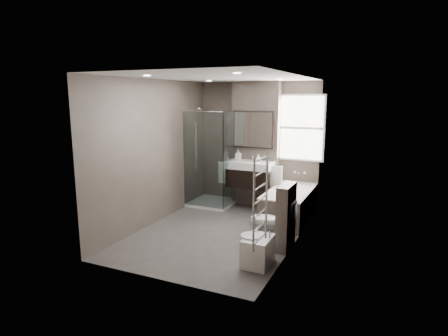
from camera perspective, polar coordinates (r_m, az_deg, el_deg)
The scene contains 15 objects.
room at distance 6.24m, azimuth -0.55°, elevation 1.67°, with size 2.70×3.90×2.70m.
vanity_pier at distance 7.87m, azimuth 4.88°, elevation 3.56°, with size 1.00×0.25×2.60m, color #514740.
vanity at distance 7.64m, azimuth 3.94°, elevation -0.91°, with size 0.95×0.47×0.66m.
mirror_cabinet at distance 7.68m, azimuth 4.51°, elevation 5.86°, with size 0.86×0.08×0.76m.
towel_left at distance 7.83m, azimuth 0.04°, elevation -0.74°, with size 0.24×0.06×0.44m, color silver.
towel_right at distance 7.45m, azimuth 7.93°, elevation -1.45°, with size 0.24×0.06×0.44m, color silver.
shower_enclosure at distance 7.91m, azimuth -1.39°, elevation -2.32°, with size 0.90×0.90×2.00m.
bathtub at distance 7.17m, azimuth 9.96°, elevation -5.33°, with size 0.75×1.60×0.57m.
window at distance 7.68m, azimuth 11.56°, elevation 6.01°, with size 0.98×0.06×1.33m.
toilet at distance 5.95m, azimuth 7.23°, elevation -8.23°, with size 0.40×0.71×0.72m, color white.
cistern_box at distance 5.80m, azimuth 9.41°, elevation -7.33°, with size 0.19×0.55×1.00m.
bidet at distance 5.30m, azimuth 5.14°, elevation -12.38°, with size 0.43×0.49×0.51m.
towel_radiator at distance 4.37m, azimuth 5.58°, elevation -4.83°, with size 0.03×0.49×1.10m.
soap_bottle_a at distance 7.69m, azimuth 2.19°, elevation 1.98°, with size 0.10×0.10×0.22m, color white.
soap_bottle_b at distance 7.58m, azimuth 5.23°, elevation 1.56°, with size 0.12×0.12×0.15m, color white.
Camera 1 is at (2.58, -5.59, 2.30)m, focal length 30.00 mm.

